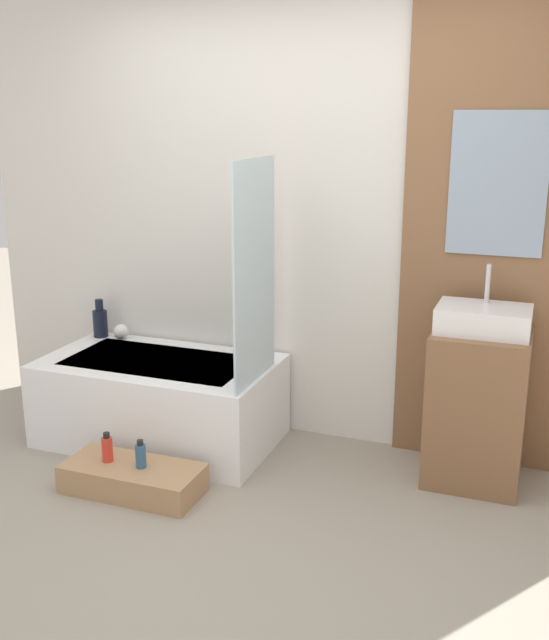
% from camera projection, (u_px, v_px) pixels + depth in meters
% --- Properties ---
extents(ground_plane, '(12.00, 12.00, 0.00)m').
position_uv_depth(ground_plane, '(189.00, 574.00, 3.14)').
color(ground_plane, gray).
extents(wall_tiled_back, '(4.20, 0.06, 2.60)m').
position_uv_depth(wall_tiled_back, '(310.00, 216.00, 4.21)').
color(wall_tiled_back, silver).
rests_on(wall_tiled_back, ground_plane).
extents(wall_wood_accent, '(0.94, 0.04, 2.60)m').
position_uv_depth(wall_wood_accent, '(495.00, 225.00, 3.82)').
color(wall_wood_accent, brown).
rests_on(wall_wood_accent, ground_plane).
extents(bathtub, '(1.34, 0.77, 0.49)m').
position_uv_depth(bathtub, '(160.00, 400.00, 4.36)').
color(bathtub, white).
rests_on(bathtub, ground_plane).
extents(glass_shower_screen, '(0.01, 0.54, 1.16)m').
position_uv_depth(glass_shower_screen, '(255.00, 273.00, 3.84)').
color(glass_shower_screen, silver).
rests_on(glass_shower_screen, bathtub).
extents(wooden_step_bench, '(0.71, 0.32, 0.15)m').
position_uv_depth(wooden_step_bench, '(133.00, 478.00, 3.80)').
color(wooden_step_bench, '#A87F56').
rests_on(wooden_step_bench, ground_plane).
extents(vanity_cabinet, '(0.48, 0.45, 0.81)m').
position_uv_depth(vanity_cabinet, '(477.00, 407.00, 3.84)').
color(vanity_cabinet, brown).
rests_on(vanity_cabinet, ground_plane).
extents(sink, '(0.45, 0.31, 0.33)m').
position_uv_depth(sink, '(484.00, 319.00, 3.72)').
color(sink, white).
rests_on(sink, vanity_cabinet).
extents(vase_tall_dark, '(0.09, 0.09, 0.24)m').
position_uv_depth(vase_tall_dark, '(100.00, 322.00, 4.72)').
color(vase_tall_dark, black).
rests_on(vase_tall_dark, bathtub).
extents(vase_round_light, '(0.10, 0.10, 0.10)m').
position_uv_depth(vase_round_light, '(121.00, 332.00, 4.68)').
color(vase_round_light, white).
rests_on(vase_round_light, bathtub).
extents(bottle_soap_primary, '(0.06, 0.06, 0.16)m').
position_uv_depth(bottle_soap_primary, '(107.00, 448.00, 3.81)').
color(bottle_soap_primary, red).
rests_on(bottle_soap_primary, wooden_step_bench).
extents(bottle_soap_secondary, '(0.05, 0.05, 0.15)m').
position_uv_depth(bottle_soap_secondary, '(141.00, 455.00, 3.74)').
color(bottle_soap_secondary, '#2D567A').
rests_on(bottle_soap_secondary, wooden_step_bench).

